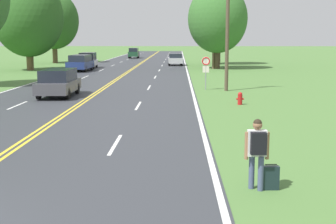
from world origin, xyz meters
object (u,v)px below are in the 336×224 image
fire_hydrant (240,98)px  car_dark_green_suv_distant (134,53)px  tree_far_back (28,17)px  car_white_van_mid_far (88,60)px  tree_behind_sign (219,13)px  tree_left_verge (218,19)px  hitchhiker_person (257,147)px  car_dark_grey_van_approaching (59,82)px  tree_mid_treeline (54,21)px  suitcase (270,178)px  car_silver_hatchback_receding (175,59)px  traffic_sign (206,65)px  car_dark_blue_suv_mid_near (80,63)px

fire_hydrant → car_dark_green_suv_distant: (-11.14, 58.11, 0.60)m
tree_far_back → car_white_van_mid_far: 8.35m
tree_far_back → car_dark_green_suv_distant: 33.03m
tree_behind_sign → car_white_van_mid_far: size_ratio=2.31×
fire_hydrant → tree_behind_sign: size_ratio=0.06×
tree_left_verge → tree_behind_sign: bearing=84.4°
tree_far_back → fire_hydrant: bearing=-53.6°
hitchhiker_person → tree_left_verge: bearing=-5.4°
car_dark_grey_van_approaching → fire_hydrant: bearing=-108.9°
fire_hydrant → car_white_van_mid_far: car_white_van_mid_far is taller
tree_mid_treeline → tree_left_verge: bearing=-28.7°
tree_left_verge → tree_mid_treeline: size_ratio=0.97×
suitcase → fire_hydrant: (1.13, 14.12, 0.06)m
tree_left_verge → tree_mid_treeline: (-21.89, 11.97, 0.24)m
fire_hydrant → tree_behind_sign: bearing=87.0°
car_dark_grey_van_approaching → car_silver_hatchback_receding: 33.37m
suitcase → tree_mid_treeline: 59.20m
traffic_sign → tree_left_verge: (2.58, 22.38, 3.98)m
tree_far_back → tree_mid_treeline: bearing=94.4°
tree_mid_treeline → car_dark_blue_suv_mid_near: size_ratio=2.02×
car_dark_green_suv_distant → fire_hydrant: bearing=-169.7°
car_dark_blue_suv_mid_near → car_silver_hatchback_receding: car_dark_blue_suv_mid_near is taller
suitcase → fire_hydrant: bearing=-6.5°
hitchhiker_person → car_dark_green_suv_distant: 72.92m
car_dark_grey_van_approaching → car_dark_green_suv_distant: (-0.62, 54.76, 0.06)m
fire_hydrant → car_dark_grey_van_approaching: 11.06m
tree_mid_treeline → tree_far_back: size_ratio=0.97×
car_dark_grey_van_approaching → tree_behind_sign: bearing=-20.9°
hitchhiker_person → tree_mid_treeline: size_ratio=0.17×
car_dark_blue_suv_mid_near → car_silver_hatchback_receding: bearing=-40.4°
hitchhiker_person → traffic_sign: bearing=-2.0°
fire_hydrant → car_dark_green_suv_distant: size_ratio=0.16×
hitchhiker_person → tree_behind_sign: bearing=-5.7°
car_white_van_mid_far → tree_behind_sign: bearing=-65.0°
car_white_van_mid_far → car_dark_blue_suv_mid_near: bearing=-180.0°
fire_hydrant → tree_mid_treeline: size_ratio=0.07×
hitchhiker_person → traffic_sign: traffic_sign is taller
tree_mid_treeline → car_dark_blue_suv_mid_near: tree_mid_treeline is taller
car_dark_grey_van_approaching → car_dark_blue_suv_mid_near: 21.93m
suitcase → traffic_sign: size_ratio=0.27×
traffic_sign → tree_behind_sign: size_ratio=0.22×
tree_behind_sign → tree_far_back: size_ratio=1.03×
tree_mid_treeline → car_dark_grey_van_approaching: bearing=-75.0°
tree_mid_treeline → car_silver_hatchback_receding: tree_mid_treeline is taller
tree_mid_treeline → car_dark_grey_van_approaching: size_ratio=2.12×
car_white_van_mid_far → car_dark_green_suv_distant: bearing=-8.1°
fire_hydrant → car_silver_hatchback_receding: size_ratio=0.17×
hitchhiker_person → car_dark_grey_van_approaching: (-9.06, 17.51, -0.15)m
tree_mid_treeline → car_silver_hatchback_receding: bearing=-17.7°
suitcase → car_dark_green_suv_distant: size_ratio=0.15×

